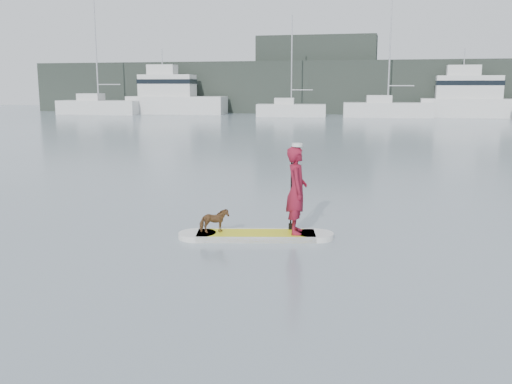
% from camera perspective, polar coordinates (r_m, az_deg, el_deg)
% --- Properties ---
extents(ground, '(140.00, 140.00, 0.00)m').
position_cam_1_polar(ground, '(15.58, 15.82, -1.64)').
color(ground, slate).
rests_on(ground, ground).
extents(paddleboard, '(3.24, 1.36, 0.12)m').
position_cam_1_polar(paddleboard, '(12.12, -0.00, -4.37)').
color(paddleboard, yellow).
rests_on(paddleboard, ground).
extents(paddler, '(0.55, 0.74, 1.83)m').
position_cam_1_polar(paddler, '(11.93, 4.08, 0.17)').
color(paddler, maroon).
rests_on(paddler, paddleboard).
extents(white_cap, '(0.22, 0.22, 0.07)m').
position_cam_1_polar(white_cap, '(11.80, 4.14, 4.72)').
color(white_cap, silver).
rests_on(white_cap, paddler).
extents(dog, '(0.66, 0.56, 0.51)m').
position_cam_1_polar(dog, '(12.09, -4.21, -2.90)').
color(dog, '#52381C').
rests_on(dog, paddleboard).
extents(paddle, '(0.10, 0.30, 2.00)m').
position_cam_1_polar(paddle, '(12.25, 3.53, -0.69)').
color(paddle, black).
rests_on(paddle, ground).
extents(sailboat_a, '(9.29, 3.48, 13.23)m').
position_cam_1_polar(sailboat_a, '(67.69, -15.50, 8.28)').
color(sailboat_a, silver).
rests_on(sailboat_a, ground).
extents(sailboat_c, '(7.44, 3.26, 10.34)m').
position_cam_1_polar(sailboat_c, '(60.68, 3.48, 8.27)').
color(sailboat_c, silver).
rests_on(sailboat_c, ground).
extents(sailboat_d, '(9.18, 3.59, 13.20)m').
position_cam_1_polar(sailboat_d, '(60.67, 12.94, 8.19)').
color(sailboat_d, silver).
rests_on(sailboat_d, ground).
extents(motor_yacht_a, '(11.63, 3.74, 6.95)m').
position_cam_1_polar(motor_yacht_a, '(63.13, 21.00, 8.76)').
color(motor_yacht_a, silver).
rests_on(motor_yacht_a, ground).
extents(motor_yacht_b, '(11.35, 4.55, 7.33)m').
position_cam_1_polar(motor_yacht_b, '(67.02, -8.31, 9.50)').
color(motor_yacht_b, silver).
rests_on(motor_yacht_b, ground).
extents(shore_mass, '(90.00, 6.00, 6.00)m').
position_cam_1_polar(shore_mass, '(68.24, 14.38, 10.09)').
color(shore_mass, black).
rests_on(shore_mass, ground).
extents(shore_building_west, '(14.00, 4.00, 9.00)m').
position_cam_1_polar(shore_building_west, '(69.87, 6.04, 11.59)').
color(shore_building_west, black).
rests_on(shore_building_west, ground).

